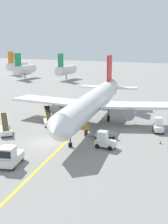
# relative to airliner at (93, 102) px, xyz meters

# --- Properties ---
(ground_plane) EXTENTS (300.00, 300.00, 0.00)m
(ground_plane) POSITION_rel_airliner_xyz_m (-1.20, -11.63, -3.42)
(ground_plane) COLOR gray
(taxi_line_yellow) EXTENTS (15.45, 78.61, 0.01)m
(taxi_line_yellow) POSITION_rel_airliner_xyz_m (0.10, -6.63, -3.41)
(taxi_line_yellow) COLOR yellow
(taxi_line_yellow) RESTS_ON ground
(airliner) EXTENTS (28.09, 35.17, 10.10)m
(airliner) POSITION_rel_airliner_xyz_m (0.00, 0.00, 0.00)
(airliner) COLOR white
(airliner) RESTS_ON ground
(pushback_tug) EXTENTS (2.86, 4.00, 2.20)m
(pushback_tug) POSITION_rel_airliner_xyz_m (-0.67, -19.76, -2.42)
(pushback_tug) COLOR silver
(pushback_tug) RESTS_ON ground
(baggage_tug_near_wing) EXTENTS (2.43, 1.38, 2.10)m
(baggage_tug_near_wing) POSITION_rel_airliner_xyz_m (6.21, -10.27, -2.49)
(baggage_tug_near_wing) COLOR silver
(baggage_tug_near_wing) RESTS_ON ground
(baggage_tug_by_cargo_door) EXTENTS (2.05, 2.70, 2.10)m
(baggage_tug_by_cargo_door) POSITION_rel_airliner_xyz_m (10.58, -0.67, -2.49)
(baggage_tug_by_cargo_door) COLOR silver
(baggage_tug_by_cargo_door) RESTS_ON ground
(belt_loader_forward_hold) EXTENTS (4.08, 4.70, 2.59)m
(belt_loader_forward_hold) POSITION_rel_airliner_xyz_m (-5.68, -4.23, -2.64)
(belt_loader_forward_hold) COLOR silver
(belt_loader_forward_hold) RESTS_ON ground
(belt_loader_aft_hold) EXTENTS (4.37, 4.47, 2.59)m
(belt_loader_aft_hold) POSITION_rel_airliner_xyz_m (-8.49, -11.12, -2.64)
(belt_loader_aft_hold) COLOR silver
(belt_loader_aft_hold) RESTS_ON ground
(baggage_cart_loaded) EXTENTS (3.34, 3.11, 0.94)m
(baggage_cart_loaded) POSITION_rel_airliner_xyz_m (4.74, -6.68, -2.95)
(baggage_cart_loaded) COLOR #A5A5A8
(baggage_cart_loaded) RESTS_ON ground
(ground_crew_marshaller) EXTENTS (0.36, 0.24, 1.70)m
(ground_crew_marshaller) POSITION_rel_airliner_xyz_m (2.04, -7.11, -2.51)
(ground_crew_marshaller) COLOR #26262D
(ground_crew_marshaller) RESTS_ON ground
(ground_crew_wing_walker) EXTENTS (0.36, 0.24, 1.70)m
(ground_crew_wing_walker) POSITION_rel_airliner_xyz_m (1.96, -6.40, -2.51)
(ground_crew_wing_walker) COLOR #26262D
(ground_crew_wing_walker) RESTS_ON ground
(safety_cone_nose_left) EXTENTS (0.36, 0.36, 0.44)m
(safety_cone_nose_left) POSITION_rel_airliner_xyz_m (12.03, -5.70, -3.20)
(safety_cone_nose_left) COLOR orange
(safety_cone_nose_left) RESTS_ON ground
(safety_cone_nose_right) EXTENTS (0.36, 0.36, 0.44)m
(safety_cone_nose_right) POSITION_rel_airliner_xyz_m (10.75, 1.02, -3.20)
(safety_cone_nose_right) COLOR orange
(safety_cone_nose_right) RESTS_ON ground
(distant_aircraft_far_left) EXTENTS (3.00, 10.10, 8.80)m
(distant_aircraft_far_left) POSITION_rel_airliner_xyz_m (-57.45, 54.02, -0.20)
(distant_aircraft_far_left) COLOR silver
(distant_aircraft_far_left) RESTS_ON ground
(distant_aircraft_mid_left) EXTENTS (3.00, 10.10, 8.80)m
(distant_aircraft_mid_left) POSITION_rel_airliner_xyz_m (-45.96, 43.47, -0.20)
(distant_aircraft_mid_left) COLOR silver
(distant_aircraft_mid_left) RESTS_ON ground
(distant_aircraft_mid_right) EXTENTS (3.00, 10.10, 8.80)m
(distant_aircraft_mid_right) POSITION_rel_airliner_xyz_m (-31.57, 47.13, -0.20)
(distant_aircraft_mid_right) COLOR silver
(distant_aircraft_mid_right) RESTS_ON ground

